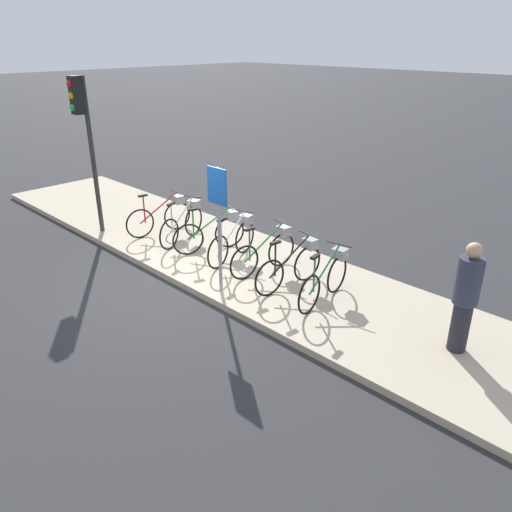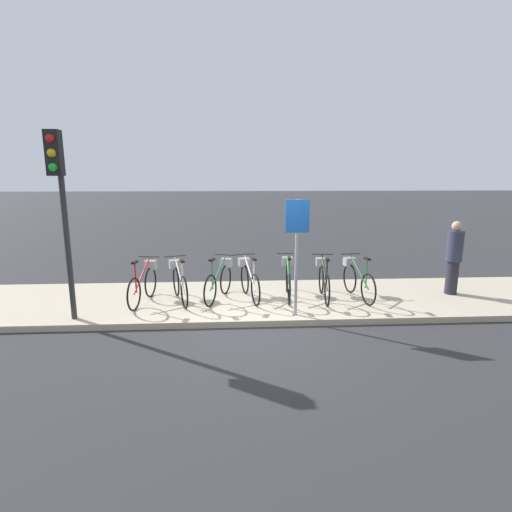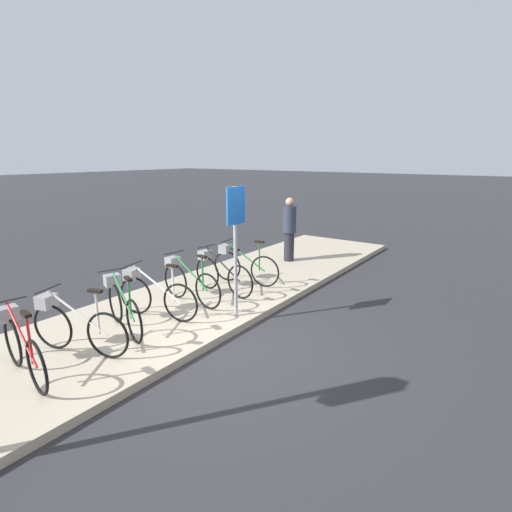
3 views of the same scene
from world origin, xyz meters
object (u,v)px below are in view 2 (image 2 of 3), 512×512
object	(u,v)px
parked_bicycle_0	(144,282)
sign_post	(297,238)
pedestrian	(454,256)
parked_bicycle_3	(249,279)
parked_bicycle_4	(288,278)
traffic_light	(59,187)
parked_bicycle_1	(179,281)
parked_bicycle_6	(357,278)
parked_bicycle_5	(324,279)
parked_bicycle_2	(220,279)

from	to	relation	value
parked_bicycle_0	sign_post	xyz separation A→B (m)	(3.03, -0.97, 1.06)
pedestrian	parked_bicycle_3	bearing A→B (deg)	-179.37
parked_bicycle_4	traffic_light	distance (m)	4.76
parked_bicycle_1	parked_bicycle_3	world-z (taller)	same
parked_bicycle_6	pedestrian	bearing A→B (deg)	3.73
pedestrian	parked_bicycle_5	bearing A→B (deg)	-177.02
parked_bicycle_1	parked_bicycle_2	distance (m)	0.86
pedestrian	sign_post	size ratio (longest dim) A/B	0.75
pedestrian	sign_post	bearing A→B (deg)	-162.36
parked_bicycle_0	parked_bicycle_5	xyz separation A→B (m)	(3.79, 0.05, 0.00)
parked_bicycle_0	parked_bicycle_2	world-z (taller)	same
parked_bicycle_6	pedestrian	world-z (taller)	pedestrian
parked_bicycle_4	parked_bicycle_2	bearing A→B (deg)	-178.18
traffic_light	parked_bicycle_1	bearing A→B (deg)	30.64
parked_bicycle_3	pedestrian	size ratio (longest dim) A/B	0.94
parked_bicycle_0	pedestrian	size ratio (longest dim) A/B	0.95
parked_bicycle_0	parked_bicycle_4	size ratio (longest dim) A/B	0.99
sign_post	traffic_light	bearing A→B (deg)	-179.27
parked_bicycle_1	pedestrian	distance (m)	6.03
pedestrian	parked_bicycle_2	bearing A→B (deg)	-179.29
parked_bicycle_3	parked_bicycle_5	size ratio (longest dim) A/B	0.98
parked_bicycle_3	parked_bicycle_5	distance (m)	1.61
sign_post	parked_bicycle_3	bearing A→B (deg)	126.75
parked_bicycle_2	traffic_light	bearing A→B (deg)	-156.45
parked_bicycle_2	sign_post	bearing A→B (deg)	-37.31
parked_bicycle_6	sign_post	bearing A→B (deg)	-145.36
parked_bicycle_3	pedestrian	xyz separation A→B (m)	(4.54, 0.05, 0.43)
parked_bicycle_4	parked_bicycle_1	bearing A→B (deg)	-176.67
parked_bicycle_0	traffic_light	distance (m)	2.50
parked_bicycle_2	parked_bicycle_4	bearing A→B (deg)	1.82
parked_bicycle_5	traffic_light	bearing A→B (deg)	-167.61
parked_bicycle_1	parked_bicycle_6	xyz separation A→B (m)	(3.81, 0.01, 0.00)
parked_bicycle_1	parked_bicycle_2	world-z (taller)	same
pedestrian	traffic_light	distance (m)	8.08
parked_bicycle_4	parked_bicycle_3	bearing A→B (deg)	-177.79
parked_bicycle_1	parked_bicycle_4	bearing A→B (deg)	3.33
parked_bicycle_0	parked_bicycle_2	size ratio (longest dim) A/B	1.04
parked_bicycle_5	parked_bicycle_4	bearing A→B (deg)	169.75
parked_bicycle_0	parked_bicycle_6	world-z (taller)	same
parked_bicycle_6	sign_post	distance (m)	2.10
parked_bicycle_0	parked_bicycle_5	bearing A→B (deg)	0.75
parked_bicycle_1	sign_post	distance (m)	2.74
parked_bicycle_2	parked_bicycle_6	world-z (taller)	same
parked_bicycle_0	parked_bicycle_3	world-z (taller)	same
parked_bicycle_0	parked_bicycle_4	world-z (taller)	same
parked_bicycle_1	parked_bicycle_4	world-z (taller)	same
parked_bicycle_4	parked_bicycle_5	distance (m)	0.76
parked_bicycle_2	pedestrian	bearing A→B (deg)	0.71
pedestrian	traffic_light	size ratio (longest dim) A/B	0.49
parked_bicycle_2	parked_bicycle_6	distance (m)	2.96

